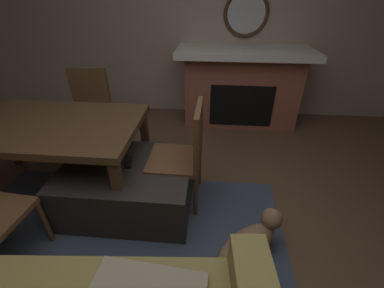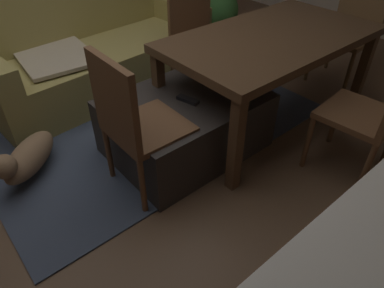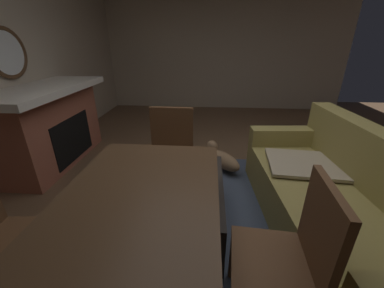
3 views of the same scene
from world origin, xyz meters
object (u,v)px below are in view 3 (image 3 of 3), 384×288
couch (335,202)px  dining_chair_west (171,149)px  dining_chair_north (292,251)px  ottoman_coffee_table (177,204)px  small_dog (222,158)px  dining_table (133,221)px  fireplace (50,126)px  round_wall_mirror (7,53)px  tv_remote (172,181)px

couch → dining_chair_west: dining_chair_west is taller
dining_chair_west → dining_chair_north: bearing=34.9°
dining_chair_north → dining_chair_west: (-1.21, -0.84, 0.00)m
ottoman_coffee_table → dining_chair_north: (0.73, 0.72, 0.31)m
small_dog → couch: bearing=41.2°
dining_table → small_dog: dining_table is taller
fireplace → dining_chair_west: (0.59, 1.68, -0.00)m
dining_chair_north → fireplace: bearing=-125.4°
dining_table → fireplace: bearing=-136.7°
round_wall_mirror → dining_chair_north: bearing=57.5°
fireplace → dining_table: 2.46m
dining_table → dining_chair_west: 1.21m
fireplace → dining_chair_north: fireplace is taller
tv_remote → dining_chair_north: 1.06m
tv_remote → small_dog: 1.13m
round_wall_mirror → ottoman_coffee_table: (1.07, 2.10, -1.18)m
dining_chair_west → dining_table: bearing=-0.1°
small_dog → ottoman_coffee_table: bearing=-23.5°
fireplace → dining_table: size_ratio=1.08×
ottoman_coffee_table → couch: bearing=89.9°
small_dog → round_wall_mirror: bearing=-91.5°
tv_remote → small_dog: size_ratio=0.30×
ottoman_coffee_table → small_dog: ottoman_coffee_table is taller
fireplace → ottoman_coffee_table: fireplace is taller
couch → small_dog: couch is taller
dining_chair_west → small_dog: (-0.52, 0.56, -0.36)m
ottoman_coffee_table → small_dog: size_ratio=2.03×
dining_table → dining_chair_north: size_ratio=1.74×
dining_chair_west → small_dog: bearing=133.0°
couch → dining_chair_north: 0.96m
tv_remote → dining_chair_north: dining_chair_north is taller
fireplace → round_wall_mirror: size_ratio=2.98×
dining_table → small_dog: bearing=162.0°
couch → ottoman_coffee_table: couch is taller
dining_table → dining_chair_north: (0.01, 0.84, -0.14)m
couch → small_dog: (-1.01, -0.88, -0.15)m
ottoman_coffee_table → dining_chair_north: dining_chair_north is taller
small_dog → dining_chair_north: bearing=9.3°
ottoman_coffee_table → small_dog: (-1.00, 0.44, -0.05)m
dining_chair_west → round_wall_mirror: bearing=-106.6°
round_wall_mirror → tv_remote: round_wall_mirror is taller
couch → dining_chair_west: size_ratio=2.30×
ottoman_coffee_table → tv_remote: (-0.01, -0.04, 0.23)m
tv_remote → dining_table: size_ratio=0.10×
fireplace → dining_chair_west: 1.78m
couch → ottoman_coffee_table: size_ratio=2.00×
fireplace → dining_chair_west: bearing=70.8°
dining_table → ottoman_coffee_table: bearing=170.2°
couch → dining_table: size_ratio=1.32×
dining_chair_north → small_dog: size_ratio=1.77×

